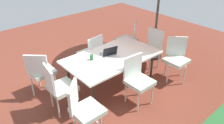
{
  "coord_description": "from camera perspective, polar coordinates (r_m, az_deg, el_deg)",
  "views": [
    {
      "loc": [
        2.67,
        3.05,
        2.9
      ],
      "look_at": [
        0.0,
        0.0,
        0.59
      ],
      "focal_mm": 35.44,
      "sensor_mm": 36.0,
      "label": 1
    }
  ],
  "objects": [
    {
      "name": "chair_southwest",
      "position": [
        5.92,
        4.37,
        6.22
      ],
      "size": [
        0.58,
        0.59,
        0.98
      ],
      "rotation": [
        0.0,
        0.0,
        0.7
      ],
      "color": "silver",
      "rests_on": "ground_plane"
    },
    {
      "name": "chair_northeast",
      "position": [
        3.58,
        -7.37,
        -11.6
      ],
      "size": [
        0.59,
        0.59,
        0.98
      ],
      "rotation": [
        0.0,
        0.0,
        3.91
      ],
      "color": "silver",
      "rests_on": "ground_plane"
    },
    {
      "name": "chair_northwest",
      "position": [
        5.15,
        16.26,
        1.28
      ],
      "size": [
        0.59,
        0.59,
        0.98
      ],
      "rotation": [
        0.0,
        0.0,
        2.34
      ],
      "color": "silver",
      "rests_on": "ground_plane"
    },
    {
      "name": "ground_plane",
      "position": [
        4.99,
        0.0,
        -6.0
      ],
      "size": [
        10.0,
        10.0,
        0.02
      ],
      "primitive_type": "cube",
      "color": "brown"
    },
    {
      "name": "chair_southeast",
      "position": [
        4.67,
        -17.95,
        -2.12
      ],
      "size": [
        0.59,
        0.59,
        0.98
      ],
      "rotation": [
        0.0,
        0.0,
        5.52
      ],
      "color": "silver",
      "rests_on": "ground_plane"
    },
    {
      "name": "chair_east",
      "position": [
        4.12,
        -13.56,
        -6.01
      ],
      "size": [
        0.49,
        0.48,
        0.98
      ],
      "rotation": [
        0.0,
        0.0,
        4.57
      ],
      "color": "silver",
      "rests_on": "ground_plane"
    },
    {
      "name": "chair_south",
      "position": [
        5.17,
        -5.31,
        2.51
      ],
      "size": [
        0.48,
        0.49,
        0.98
      ],
      "rotation": [
        0.0,
        0.0,
        0.14
      ],
      "color": "silver",
      "rests_on": "ground_plane"
    },
    {
      "name": "chair_west",
      "position": [
        5.48,
        10.04,
        3.82
      ],
      "size": [
        0.47,
        0.46,
        0.98
      ],
      "rotation": [
        0.0,
        0.0,
        1.62
      ],
      "color": "silver",
      "rests_on": "ground_plane"
    },
    {
      "name": "dining_table",
      "position": [
        4.62,
        0.0,
        1.08
      ],
      "size": [
        1.96,
        1.13,
        0.74
      ],
      "color": "white",
      "rests_on": "ground_plane"
    },
    {
      "name": "laptop",
      "position": [
        4.61,
        -0.85,
        2.34
      ],
      "size": [
        0.37,
        0.31,
        0.21
      ],
      "rotation": [
        0.0,
        0.0,
        -0.23
      ],
      "color": "gray",
      "rests_on": "dining_table"
    },
    {
      "name": "cup",
      "position": [
        4.44,
        -5.29,
        1.21
      ],
      "size": [
        0.08,
        0.08,
        0.11
      ],
      "primitive_type": "cylinder",
      "color": "#286B33",
      "rests_on": "dining_table"
    },
    {
      "name": "chair_north",
      "position": [
        4.24,
        6.58,
        -4.16
      ],
      "size": [
        0.46,
        0.48,
        0.98
      ],
      "rotation": [
        0.0,
        0.0,
        3.07
      ],
      "color": "silver",
      "rests_on": "ground_plane"
    }
  ]
}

